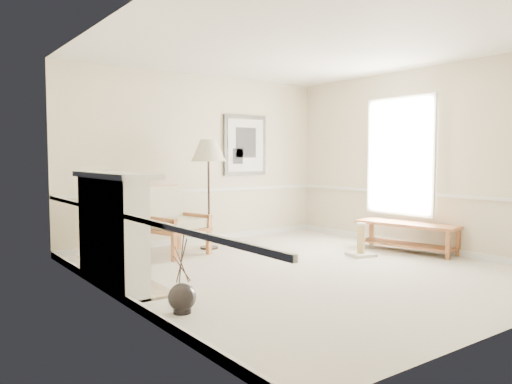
{
  "coord_description": "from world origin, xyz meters",
  "views": [
    {
      "loc": [
        -4.32,
        -4.86,
        1.48
      ],
      "look_at": [
        -0.27,
        0.7,
        1.0
      ],
      "focal_mm": 35.0,
      "sensor_mm": 36.0,
      "label": 1
    }
  ],
  "objects_px": {
    "armchair": "(171,218)",
    "scratching_post": "(361,246)",
    "bench": "(407,232)",
    "floor_vase": "(182,298)",
    "floor_lamp": "(209,154)"
  },
  "relations": [
    {
      "from": "armchair",
      "to": "scratching_post",
      "type": "height_order",
      "value": "armchair"
    },
    {
      "from": "armchair",
      "to": "bench",
      "type": "relative_size",
      "value": 0.63
    },
    {
      "from": "floor_vase",
      "to": "bench",
      "type": "bearing_deg",
      "value": 9.2
    },
    {
      "from": "floor_vase",
      "to": "armchair",
      "type": "relative_size",
      "value": 0.76
    },
    {
      "from": "armchair",
      "to": "scratching_post",
      "type": "distance_m",
      "value": 2.91
    },
    {
      "from": "scratching_post",
      "to": "bench",
      "type": "bearing_deg",
      "value": -12.68
    },
    {
      "from": "scratching_post",
      "to": "floor_vase",
      "type": "bearing_deg",
      "value": -165.68
    },
    {
      "from": "floor_lamp",
      "to": "scratching_post",
      "type": "xyz_separation_m",
      "value": [
        1.53,
        -1.87,
        -1.38
      ]
    },
    {
      "from": "floor_vase",
      "to": "scratching_post",
      "type": "distance_m",
      "value": 3.57
    },
    {
      "from": "armchair",
      "to": "floor_vase",
      "type": "bearing_deg",
      "value": -128.65
    },
    {
      "from": "armchair",
      "to": "scratching_post",
      "type": "bearing_deg",
      "value": -53.32
    },
    {
      "from": "floor_vase",
      "to": "floor_lamp",
      "type": "relative_size",
      "value": 0.45
    },
    {
      "from": "armchair",
      "to": "bench",
      "type": "height_order",
      "value": "armchair"
    },
    {
      "from": "armchair",
      "to": "bench",
      "type": "distance_m",
      "value": 3.68
    },
    {
      "from": "floor_lamp",
      "to": "bench",
      "type": "height_order",
      "value": "floor_lamp"
    }
  ]
}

